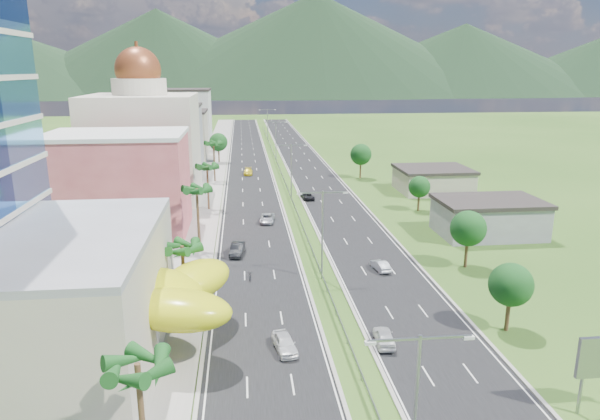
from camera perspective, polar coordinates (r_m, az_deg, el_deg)
name	(u,v)px	position (r m, az deg, el deg)	size (l,w,h in m)	color
ground	(336,315)	(56.58, 3.85, -11.16)	(500.00, 500.00, 0.00)	#2D5119
road_left	(249,165)	(142.20, -5.46, 4.77)	(11.00, 260.00, 0.04)	black
road_right	(305,164)	(143.17, 0.57, 4.91)	(11.00, 260.00, 0.04)	black
sidewalk_left	(213,166)	(142.40, -9.30, 4.68)	(7.00, 260.00, 0.12)	gray
median_guardrail	(283,176)	(124.72, -1.88, 3.69)	(0.10, 216.06, 0.76)	gray
streetlight_median_a	(416,404)	(32.19, 12.26, -19.61)	(6.04, 0.25, 11.00)	gray
streetlight_median_b	(322,226)	(63.34, 2.39, -1.70)	(6.04, 0.25, 11.00)	gray
streetlight_median_c	(291,166)	(102.05, -0.95, 4.69)	(6.04, 0.25, 11.00)	gray
streetlight_median_d	(276,137)	(146.42, -2.59, 7.78)	(6.04, 0.25, 11.00)	gray
streetlight_median_e	(268,121)	(191.09, -3.48, 9.43)	(6.04, 0.25, 11.00)	gray
lime_canopy	(126,295)	(51.24, -18.07, -8.65)	(18.00, 15.00, 7.40)	#C3C713
pink_shophouse	(119,186)	(85.90, -18.74, 2.46)	(20.00, 15.00, 15.00)	#C04E55
domed_building	(143,141)	(107.53, -16.37, 7.10)	(20.00, 20.00, 28.70)	beige
midrise_grey	(167,141)	(132.30, -14.01, 7.14)	(16.00, 15.00, 16.00)	gray
midrise_beige	(178,136)	(154.14, -12.92, 7.69)	(16.00, 15.00, 13.00)	#AEA18F
midrise_white	(185,120)	(176.62, -12.15, 9.42)	(16.00, 15.00, 18.00)	silver
shed_near	(488,219)	(86.65, 19.45, -0.91)	(15.00, 10.00, 5.00)	gray
shed_far	(433,181)	(114.35, 13.98, 3.03)	(14.00, 12.00, 4.40)	#AEA18F
palm_tree_a	(138,371)	(33.26, -16.91, -16.13)	(3.60, 3.60, 9.10)	#47301C
palm_tree_b	(182,250)	(55.32, -12.45, -4.19)	(3.60, 3.60, 8.10)	#47301C
palm_tree_c	(197,192)	(74.10, -10.95, 1.89)	(3.60, 3.60, 9.60)	#47301C
palm_tree_d	(207,169)	(96.77, -9.88, 4.38)	(3.60, 3.60, 8.60)	#47301C
palm_tree_e	(214,145)	(121.31, -9.21, 6.87)	(3.60, 3.60, 9.40)	#47301C
leafy_tree_lfar	(218,142)	(146.42, -8.70, 7.16)	(4.90, 4.90, 8.05)	#47301C
leafy_tree_ra	(511,285)	(55.34, 21.57, -7.44)	(4.20, 4.20, 6.90)	#47301C
leafy_tree_rb	(468,229)	(70.90, 17.51, -1.90)	(4.55, 4.55, 7.47)	#47301C
leafy_tree_rc	(419,187)	(97.43, 12.62, 2.41)	(3.85, 3.85, 6.33)	#47301C
leafy_tree_rd	(361,154)	(124.55, 6.51, 5.90)	(4.90, 4.90, 8.05)	#47301C
mountain_ridge	(316,96)	(505.39, 1.69, 12.06)	(860.00, 140.00, 90.00)	black
car_white_near_left	(285,343)	(49.74, -1.65, -14.01)	(1.74, 4.33, 1.47)	silver
car_dark_left	(237,249)	(73.86, -6.72, -4.16)	(1.69, 4.83, 1.59)	black
car_silver_mid_left	(267,218)	(88.80, -3.52, -0.89)	(2.25, 4.87, 1.35)	#A4A8AC
car_yellow_far_left	(248,172)	(129.32, -5.55, 4.10)	(2.04, 5.02, 1.46)	gold
car_white_near_right	(384,337)	(51.40, 8.96, -13.21)	(1.70, 4.22, 1.44)	silver
car_silver_right	(380,265)	(68.65, 8.57, -5.87)	(1.36, 3.90, 1.29)	#AEB0B6
car_dark_far_right	(307,196)	(104.39, 0.77, 1.51)	(2.10, 4.56, 1.27)	black
motorcycle	(250,274)	(65.41, -5.37, -6.78)	(0.66, 2.17, 1.39)	black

